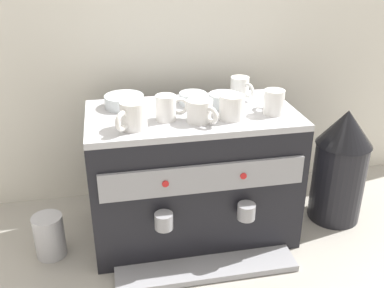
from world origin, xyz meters
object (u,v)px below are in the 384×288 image
object	(u,v)px
ceramic_bowl_0	(124,101)
ceramic_bowl_1	(193,99)
ceramic_cup_2	(240,88)
coffee_grinder	(340,165)
ceramic_cup_1	(231,106)
ceramic_cup_3	(133,116)
ceramic_cup_4	(167,108)
ceramic_cup_0	(273,102)
espresso_machine	(192,175)
milk_pitcher	(49,236)
ceramic_bowl_2	(224,101)
ceramic_cup_5	(201,111)

from	to	relation	value
ceramic_bowl_0	ceramic_bowl_1	size ratio (longest dim) A/B	1.41
ceramic_cup_2	coffee_grinder	size ratio (longest dim) A/B	0.23
ceramic_cup_1	ceramic_cup_3	xyz separation A→B (m)	(-0.30, -0.03, 0.00)
ceramic_cup_4	ceramic_bowl_0	size ratio (longest dim) A/B	0.80
ceramic_bowl_0	ceramic_cup_0	bearing A→B (deg)	-18.48
ceramic_cup_1	ceramic_bowl_1	xyz separation A→B (m)	(-0.09, 0.15, -0.02)
espresso_machine	milk_pitcher	world-z (taller)	espresso_machine
ceramic_cup_3	ceramic_bowl_0	size ratio (longest dim) A/B	0.83
coffee_grinder	milk_pitcher	world-z (taller)	coffee_grinder
ceramic_cup_4	ceramic_bowl_2	distance (m)	0.22
ceramic_cup_1	coffee_grinder	distance (m)	0.51
ceramic_cup_0	milk_pitcher	xyz separation A→B (m)	(-0.74, 0.01, -0.42)
ceramic_cup_5	coffee_grinder	distance (m)	0.60
ceramic_cup_2	ceramic_cup_4	world-z (taller)	ceramic_cup_4
ceramic_bowl_2	ceramic_cup_3	bearing A→B (deg)	-157.12
ceramic_bowl_1	milk_pitcher	distance (m)	0.65
ceramic_bowl_0	milk_pitcher	size ratio (longest dim) A/B	0.87
espresso_machine	ceramic_cup_0	distance (m)	0.37
espresso_machine	ceramic_cup_2	bearing A→B (deg)	29.70
ceramic_cup_3	ceramic_bowl_2	bearing A→B (deg)	22.88
ceramic_cup_4	ceramic_bowl_2	world-z (taller)	ceramic_cup_4
ceramic_cup_5	ceramic_bowl_0	distance (m)	0.28
espresso_machine	ceramic_cup_4	bearing A→B (deg)	-151.80
ceramic_cup_2	ceramic_cup_4	bearing A→B (deg)	-150.76
ceramic_cup_5	ceramic_bowl_2	bearing A→B (deg)	48.05
espresso_machine	ceramic_cup_2	distance (m)	0.35
ceramic_bowl_1	milk_pitcher	world-z (taller)	ceramic_bowl_1
milk_pitcher	ceramic_cup_4	bearing A→B (deg)	-0.30
espresso_machine	ceramic_cup_1	xyz separation A→B (m)	(0.11, -0.07, 0.27)
ceramic_cup_1	ceramic_cup_2	world-z (taller)	ceramic_cup_1
ceramic_cup_1	ceramic_cup_5	xyz separation A→B (m)	(-0.10, -0.01, -0.00)
milk_pitcher	ceramic_cup_0	bearing A→B (deg)	-1.02
ceramic_cup_1	ceramic_cup_3	size ratio (longest dim) A/B	1.13
ceramic_cup_3	ceramic_cup_4	distance (m)	0.12
ceramic_cup_4	milk_pitcher	bearing A→B (deg)	179.70
espresso_machine	ceramic_cup_5	world-z (taller)	ceramic_cup_5
ceramic_cup_0	ceramic_bowl_0	size ratio (longest dim) A/B	0.82
ceramic_cup_1	ceramic_cup_4	world-z (taller)	ceramic_cup_4
ceramic_cup_1	milk_pitcher	bearing A→B (deg)	177.53
ceramic_cup_3	coffee_grinder	xyz separation A→B (m)	(0.73, 0.07, -0.28)
ceramic_cup_1	ceramic_bowl_0	bearing A→B (deg)	152.38
ceramic_cup_2	ceramic_bowl_2	size ratio (longest dim) A/B	1.01
ceramic_bowl_1	espresso_machine	bearing A→B (deg)	-102.82
ceramic_cup_3	ceramic_bowl_2	distance (m)	0.33
ceramic_cup_3	coffee_grinder	distance (m)	0.79
ceramic_cup_1	ceramic_bowl_1	size ratio (longest dim) A/B	1.31
ceramic_cup_2	ceramic_cup_5	xyz separation A→B (m)	(-0.18, -0.19, -0.00)
ceramic_cup_0	ceramic_cup_1	world-z (taller)	ceramic_cup_0
ceramic_bowl_1	milk_pitcher	bearing A→B (deg)	-166.07
ceramic_cup_3	ceramic_cup_4	size ratio (longest dim) A/B	1.03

